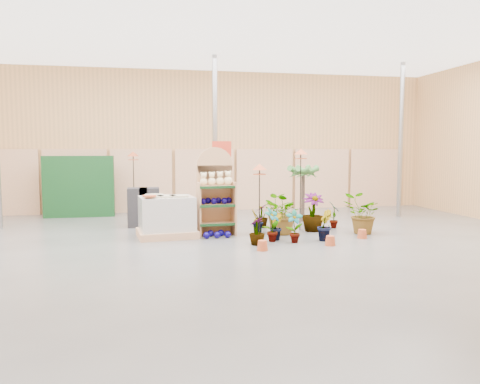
% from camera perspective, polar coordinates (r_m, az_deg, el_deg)
% --- Properties ---
extents(room, '(15.20, 12.10, 4.70)m').
position_cam_1_polar(room, '(10.20, -1.03, 6.48)').
color(room, '#535353').
rests_on(room, ground).
extents(display_shelf, '(0.88, 0.59, 2.04)m').
position_cam_1_polar(display_shelf, '(10.94, -3.02, -0.33)').
color(display_shelf, tan).
rests_on(display_shelf, ground).
extents(teddy_bears, '(0.76, 0.20, 0.32)m').
position_cam_1_polar(teddy_bears, '(10.82, -2.81, 1.53)').
color(teddy_bears, beige).
rests_on(teddy_bears, display_shelf).
extents(gazing_balls_shelf, '(0.75, 0.26, 0.14)m').
position_cam_1_polar(gazing_balls_shelf, '(10.84, -2.93, -1.07)').
color(gazing_balls_shelf, '#0B0463').
rests_on(gazing_balls_shelf, display_shelf).
extents(gazing_balls_floor, '(0.63, 0.39, 0.15)m').
position_cam_1_polar(gazing_balls_floor, '(10.63, -2.88, -5.16)').
color(gazing_balls_floor, '#0B0463').
rests_on(gazing_balls_floor, ground).
extents(pallet_stack, '(1.42, 1.23, 0.96)m').
position_cam_1_polar(pallet_stack, '(10.79, -8.94, -2.99)').
color(pallet_stack, tan).
rests_on(pallet_stack, ground).
extents(charcoal_planters, '(0.80, 0.50, 1.00)m').
position_cam_1_polar(charcoal_planters, '(12.33, -11.67, -1.83)').
color(charcoal_planters, black).
rests_on(charcoal_planters, ground).
extents(trellis_stock, '(2.00, 0.30, 1.80)m').
position_cam_1_polar(trellis_stock, '(14.52, -19.03, 0.63)').
color(trellis_stock, '#103E19').
rests_on(trellis_stock, ground).
extents(offer_sign, '(0.50, 0.08, 2.20)m').
position_cam_1_polar(offer_sign, '(12.26, -2.25, 3.26)').
color(offer_sign, gray).
rests_on(offer_sign, ground).
extents(bird_table_front, '(0.34, 0.34, 1.66)m').
position_cam_1_polar(bird_table_front, '(10.68, 2.39, 2.79)').
color(bird_table_front, black).
rests_on(bird_table_front, ground).
extents(bird_table_right, '(0.34, 0.34, 2.01)m').
position_cam_1_polar(bird_table_right, '(11.57, 7.43, 4.55)').
color(bird_table_right, black).
rests_on(bird_table_right, ground).
extents(bird_table_back, '(0.34, 0.34, 1.93)m').
position_cam_1_polar(bird_table_back, '(13.80, -12.90, 4.28)').
color(bird_table_back, black).
rests_on(bird_table_back, ground).
extents(palm, '(0.70, 0.70, 1.65)m').
position_cam_1_polar(palm, '(12.96, 7.72, 2.58)').
color(palm, '#3E2F26').
rests_on(palm, ground).
extents(potted_plant_0, '(0.47, 0.44, 0.74)m').
position_cam_1_polar(potted_plant_0, '(10.12, 3.92, -3.99)').
color(potted_plant_0, '#3D7434').
rests_on(potted_plant_0, ground).
extents(potted_plant_1, '(0.31, 0.36, 0.58)m').
position_cam_1_polar(potted_plant_1, '(10.37, 4.37, -4.23)').
color(potted_plant_1, '#3D7434').
rests_on(potted_plant_1, ground).
extents(potted_plant_2, '(1.03, 1.10, 0.97)m').
position_cam_1_polar(potted_plant_2, '(10.99, 5.44, -2.69)').
color(potted_plant_2, '#3D7434').
rests_on(potted_plant_2, ground).
extents(potted_plant_3, '(0.55, 0.55, 0.93)m').
position_cam_1_polar(potted_plant_3, '(11.51, 8.88, -2.44)').
color(potted_plant_3, '#3D7434').
rests_on(potted_plant_3, ground).
extents(potted_plant_4, '(0.33, 0.41, 0.67)m').
position_cam_1_polar(potted_plant_4, '(12.06, 11.40, -2.76)').
color(potted_plant_4, '#3D7434').
rests_on(potted_plant_4, ground).
extents(potted_plant_5, '(0.42, 0.41, 0.59)m').
position_cam_1_polar(potted_plant_5, '(11.09, 2.08, -3.57)').
color(potted_plant_5, '#3D7434').
rests_on(potted_plant_5, ground).
extents(potted_plant_6, '(1.00, 1.01, 0.85)m').
position_cam_1_polar(potted_plant_6, '(11.89, 4.40, -2.36)').
color(potted_plant_6, '#3D7434').
rests_on(potted_plant_6, ground).
extents(potted_plant_7, '(0.47, 0.47, 0.59)m').
position_cam_1_polar(potted_plant_7, '(9.79, 2.09, -4.76)').
color(potted_plant_7, '#3D7434').
rests_on(potted_plant_7, ground).
extents(potted_plant_8, '(0.41, 0.33, 0.70)m').
position_cam_1_polar(potted_plant_8, '(10.06, 6.63, -4.20)').
color(potted_plant_8, '#3D7434').
rests_on(potted_plant_8, ground).
extents(potted_plant_9, '(0.42, 0.46, 0.68)m').
position_cam_1_polar(potted_plant_9, '(10.40, 10.23, -4.00)').
color(potted_plant_9, '#3D7434').
rests_on(potted_plant_9, ground).
extents(potted_plant_10, '(1.00, 0.92, 0.94)m').
position_cam_1_polar(potted_plant_10, '(11.38, 14.59, -2.61)').
color(potted_plant_10, '#3D7434').
rests_on(potted_plant_10, ground).
extents(potted_plant_11, '(0.45, 0.45, 0.59)m').
position_cam_1_polar(potted_plant_11, '(11.96, 2.66, -2.92)').
color(potted_plant_11, '#3D7434').
rests_on(potted_plant_11, ground).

